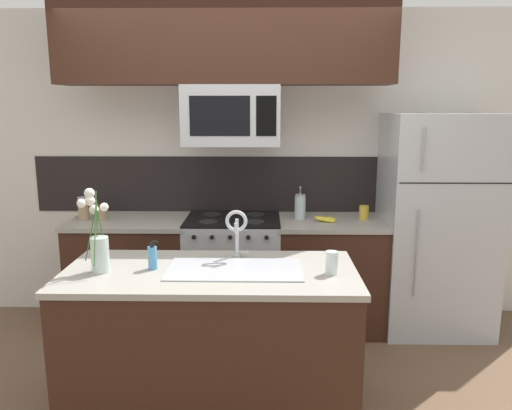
{
  "coord_description": "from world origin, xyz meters",
  "views": [
    {
      "loc": [
        0.26,
        -3.04,
        1.83
      ],
      "look_at": [
        0.2,
        0.27,
        1.16
      ],
      "focal_mm": 35.0,
      "sensor_mm": 36.0,
      "label": 1
    }
  ],
  "objects_px": {
    "storage_jar_tall": "(83,209)",
    "storage_jar_medium": "(101,212)",
    "dish_soap_bottle": "(153,257)",
    "sink_faucet": "(237,227)",
    "drinking_glass": "(332,263)",
    "french_press": "(300,207)",
    "flower_vase": "(98,244)",
    "stove_range": "(233,272)",
    "coffee_tin": "(364,212)",
    "refrigerator": "(435,223)",
    "banana_bunch": "(326,219)",
    "microwave": "(232,115)"
  },
  "relations": [
    {
      "from": "storage_jar_tall",
      "to": "drinking_glass",
      "type": "bearing_deg",
      "value": -35.04
    },
    {
      "from": "storage_jar_tall",
      "to": "refrigerator",
      "type": "bearing_deg",
      "value": 0.82
    },
    {
      "from": "drinking_glass",
      "to": "storage_jar_tall",
      "type": "bearing_deg",
      "value": 144.96
    },
    {
      "from": "stove_range",
      "to": "flower_vase",
      "type": "relative_size",
      "value": 1.89
    },
    {
      "from": "dish_soap_bottle",
      "to": "flower_vase",
      "type": "distance_m",
      "value": 0.31
    },
    {
      "from": "stove_range",
      "to": "dish_soap_bottle",
      "type": "height_order",
      "value": "dish_soap_bottle"
    },
    {
      "from": "banana_bunch",
      "to": "flower_vase",
      "type": "xyz_separation_m",
      "value": [
        -1.4,
        -1.24,
        0.14
      ]
    },
    {
      "from": "banana_bunch",
      "to": "drinking_glass",
      "type": "bearing_deg",
      "value": -95.23
    },
    {
      "from": "dish_soap_bottle",
      "to": "coffee_tin",
      "type": "bearing_deg",
      "value": 41.86
    },
    {
      "from": "french_press",
      "to": "drinking_glass",
      "type": "distance_m",
      "value": 1.37
    },
    {
      "from": "microwave",
      "to": "coffee_tin",
      "type": "distance_m",
      "value": 1.32
    },
    {
      "from": "microwave",
      "to": "coffee_tin",
      "type": "xyz_separation_m",
      "value": [
        1.07,
        0.07,
        -0.78
      ]
    },
    {
      "from": "microwave",
      "to": "storage_jar_medium",
      "type": "bearing_deg",
      "value": 179.15
    },
    {
      "from": "storage_jar_tall",
      "to": "french_press",
      "type": "distance_m",
      "value": 1.76
    },
    {
      "from": "french_press",
      "to": "coffee_tin",
      "type": "height_order",
      "value": "french_press"
    },
    {
      "from": "storage_jar_tall",
      "to": "storage_jar_medium",
      "type": "xyz_separation_m",
      "value": [
        0.14,
        0.02,
        -0.03
      ]
    },
    {
      "from": "storage_jar_tall",
      "to": "sink_faucet",
      "type": "height_order",
      "value": "sink_faucet"
    },
    {
      "from": "stove_range",
      "to": "storage_jar_tall",
      "type": "relative_size",
      "value": 5.0
    },
    {
      "from": "stove_range",
      "to": "refrigerator",
      "type": "xyz_separation_m",
      "value": [
        1.65,
        0.02,
        0.42
      ]
    },
    {
      "from": "drinking_glass",
      "to": "stove_range",
      "type": "bearing_deg",
      "value": 115.68
    },
    {
      "from": "refrigerator",
      "to": "dish_soap_bottle",
      "type": "distance_m",
      "value": 2.38
    },
    {
      "from": "storage_jar_medium",
      "to": "flower_vase",
      "type": "xyz_separation_m",
      "value": [
        0.41,
        -1.3,
        0.1
      ]
    },
    {
      "from": "storage_jar_medium",
      "to": "sink_faucet",
      "type": "relative_size",
      "value": 0.39
    },
    {
      "from": "flower_vase",
      "to": "coffee_tin",
      "type": "bearing_deg",
      "value": 37.99
    },
    {
      "from": "french_press",
      "to": "dish_soap_bottle",
      "type": "xyz_separation_m",
      "value": [
        -0.92,
        -1.3,
        -0.03
      ]
    },
    {
      "from": "microwave",
      "to": "drinking_glass",
      "type": "height_order",
      "value": "microwave"
    },
    {
      "from": "microwave",
      "to": "sink_faucet",
      "type": "xyz_separation_m",
      "value": [
        0.09,
        -1.03,
        -0.64
      ]
    },
    {
      "from": "storage_jar_tall",
      "to": "french_press",
      "type": "xyz_separation_m",
      "value": [
        1.76,
        0.08,
        0.01
      ]
    },
    {
      "from": "storage_jar_medium",
      "to": "drinking_glass",
      "type": "bearing_deg",
      "value": -37.47
    },
    {
      "from": "dish_soap_bottle",
      "to": "sink_faucet",
      "type": "bearing_deg",
      "value": 22.4
    },
    {
      "from": "coffee_tin",
      "to": "dish_soap_bottle",
      "type": "bearing_deg",
      "value": -138.14
    },
    {
      "from": "coffee_tin",
      "to": "french_press",
      "type": "bearing_deg",
      "value": 178.9
    },
    {
      "from": "coffee_tin",
      "to": "flower_vase",
      "type": "height_order",
      "value": "flower_vase"
    },
    {
      "from": "storage_jar_medium",
      "to": "sink_faucet",
      "type": "height_order",
      "value": "sink_faucet"
    },
    {
      "from": "storage_jar_tall",
      "to": "coffee_tin",
      "type": "height_order",
      "value": "storage_jar_tall"
    },
    {
      "from": "dish_soap_bottle",
      "to": "flower_vase",
      "type": "xyz_separation_m",
      "value": [
        -0.29,
        -0.06,
        0.09
      ]
    },
    {
      "from": "storage_jar_medium",
      "to": "drinking_glass",
      "type": "distance_m",
      "value": 2.14
    },
    {
      "from": "french_press",
      "to": "dish_soap_bottle",
      "type": "bearing_deg",
      "value": -125.3
    },
    {
      "from": "microwave",
      "to": "sink_faucet",
      "type": "height_order",
      "value": "microwave"
    },
    {
      "from": "storage_jar_medium",
      "to": "drinking_glass",
      "type": "height_order",
      "value": "drinking_glass"
    },
    {
      "from": "banana_bunch",
      "to": "drinking_glass",
      "type": "height_order",
      "value": "drinking_glass"
    },
    {
      "from": "storage_jar_medium",
      "to": "french_press",
      "type": "bearing_deg",
      "value": 2.3
    },
    {
      "from": "sink_faucet",
      "to": "storage_jar_medium",
      "type": "bearing_deg",
      "value": 138.09
    },
    {
      "from": "stove_range",
      "to": "sink_faucet",
      "type": "xyz_separation_m",
      "value": [
        0.09,
        -1.05,
        0.65
      ]
    },
    {
      "from": "storage_jar_medium",
      "to": "banana_bunch",
      "type": "height_order",
      "value": "storage_jar_medium"
    },
    {
      "from": "stove_range",
      "to": "coffee_tin",
      "type": "distance_m",
      "value": 1.18
    },
    {
      "from": "storage_jar_medium",
      "to": "banana_bunch",
      "type": "bearing_deg",
      "value": -1.73
    },
    {
      "from": "refrigerator",
      "to": "storage_jar_medium",
      "type": "xyz_separation_m",
      "value": [
        -2.72,
        -0.03,
        0.09
      ]
    },
    {
      "from": "sink_faucet",
      "to": "dish_soap_bottle",
      "type": "distance_m",
      "value": 0.52
    },
    {
      "from": "stove_range",
      "to": "banana_bunch",
      "type": "height_order",
      "value": "banana_bunch"
    }
  ]
}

